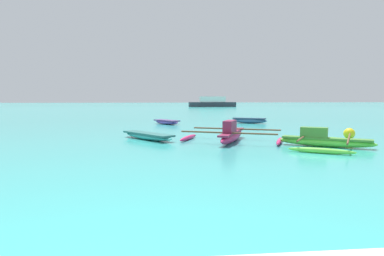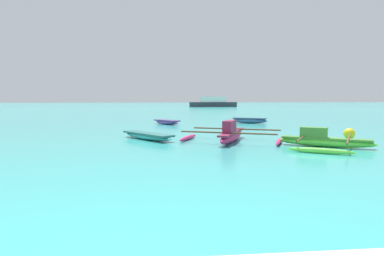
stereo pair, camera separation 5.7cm
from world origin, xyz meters
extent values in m
ellipsoid|color=#3C6896|center=(7.36, 22.59, 0.21)|extent=(2.67, 1.86, 0.41)
cube|color=#2E465F|center=(7.36, 22.59, 0.37)|extent=(2.47, 1.73, 0.08)
ellipsoid|color=#7E53B8|center=(1.06, 22.29, 0.16)|extent=(2.07, 2.35, 0.32)
cube|color=#523A72|center=(1.06, 22.29, 0.28)|extent=(1.93, 2.19, 0.08)
ellipsoid|color=teal|center=(-0.10, 13.34, 0.16)|extent=(2.70, 3.32, 0.31)
cube|color=#2B6866|center=(-0.10, 13.34, 0.27)|extent=(2.51, 3.07, 0.08)
ellipsoid|color=#71E647|center=(7.12, 10.20, 0.18)|extent=(3.43, 2.40, 0.37)
cube|color=#4B8B34|center=(7.12, 10.20, 0.33)|extent=(3.17, 2.23, 0.08)
cube|color=#4B8B34|center=(6.72, 10.45, 0.57)|extent=(1.12, 0.92, 0.40)
cylinder|color=brown|center=(7.83, 9.76, 0.39)|extent=(2.02, 3.19, 0.07)
cylinder|color=brown|center=(6.41, 10.64, 0.39)|extent=(2.02, 3.19, 0.07)
ellipsoid|color=#71E647|center=(8.10, 11.78, 0.10)|extent=(2.06, 1.38, 0.20)
ellipsoid|color=#71E647|center=(6.14, 8.63, 0.10)|extent=(2.06, 1.38, 0.20)
ellipsoid|color=#D72A65|center=(3.69, 12.15, 0.23)|extent=(2.09, 3.97, 0.47)
cube|color=maroon|center=(3.69, 12.15, 0.43)|extent=(1.94, 3.66, 0.08)
cube|color=maroon|center=(3.48, 11.68, 0.73)|extent=(0.82, 1.22, 0.52)
cylinder|color=brown|center=(4.07, 13.00, 0.49)|extent=(3.83, 1.75, 0.07)
cylinder|color=brown|center=(3.32, 11.30, 0.49)|extent=(3.83, 1.75, 0.07)
ellipsoid|color=#D72A65|center=(1.79, 12.99, 0.10)|extent=(1.11, 2.17, 0.20)
ellipsoid|color=#D72A65|center=(5.59, 11.31, 0.10)|extent=(1.11, 2.17, 0.20)
sphere|color=yellow|center=(9.49, 12.53, 0.26)|extent=(0.52, 0.52, 0.52)
cube|color=#2D333D|center=(11.64, 66.49, 0.48)|extent=(9.53, 2.10, 0.95)
cube|color=white|center=(11.64, 66.49, 1.53)|extent=(5.24, 1.78, 1.14)
camera|label=1|loc=(0.34, -2.86, 2.00)|focal=32.00mm
camera|label=2|loc=(0.39, -2.86, 2.00)|focal=32.00mm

